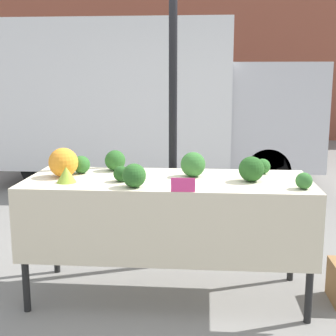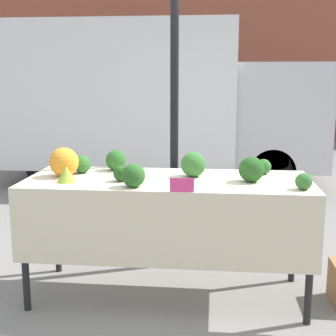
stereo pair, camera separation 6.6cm
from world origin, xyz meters
The scene contains 17 objects.
ground_plane centered at (0.00, 0.00, 0.00)m, with size 40.00×40.00×0.00m, color gray.
building_facade centered at (0.00, 9.42, 2.58)m, with size 16.00×0.60×5.16m.
tent_pole centered at (-0.01, 0.59, 1.24)m, with size 0.07×0.07×2.48m.
parked_truck centered at (-0.66, 4.22, 1.29)m, with size 4.87×2.22×2.44m.
market_table centered at (0.00, -0.07, 0.79)m, with size 2.07×0.80×0.91m.
orange_cauliflower centered at (-0.78, 0.01, 1.02)m, with size 0.22×0.22×0.22m.
romanesco_head centered at (-0.70, -0.18, 0.96)m, with size 0.14×0.14×0.11m.
broccoli_head_0 centered at (0.92, -0.24, 0.96)m, with size 0.11×0.11×0.11m.
broccoli_head_1 centered at (0.60, -0.04, 1.00)m, with size 0.18×0.18×0.18m.
broccoli_head_2 centered at (-0.44, 0.27, 0.99)m, with size 0.16×0.16×0.16m.
broccoli_head_3 centered at (-0.21, -0.28, 0.99)m, with size 0.16×0.16×0.16m.
broccoli_head_4 centered at (-0.83, 0.31, 0.96)m, with size 0.12×0.12×0.12m.
broccoli_head_5 centered at (0.18, 0.09, 1.00)m, with size 0.18×0.18×0.18m.
broccoli_head_6 centered at (-0.68, 0.14, 0.98)m, with size 0.14×0.14×0.14m.
broccoli_head_7 centered at (0.71, 0.24, 0.96)m, with size 0.12×0.12×0.12m.
broccoli_head_8 centered at (-0.32, -0.12, 0.96)m, with size 0.11×0.11×0.11m.
price_sign centered at (0.13, -0.39, 0.95)m, with size 0.16×0.01×0.09m.
Camera 1 is at (0.27, -3.32, 1.64)m, focal length 50.00 mm.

